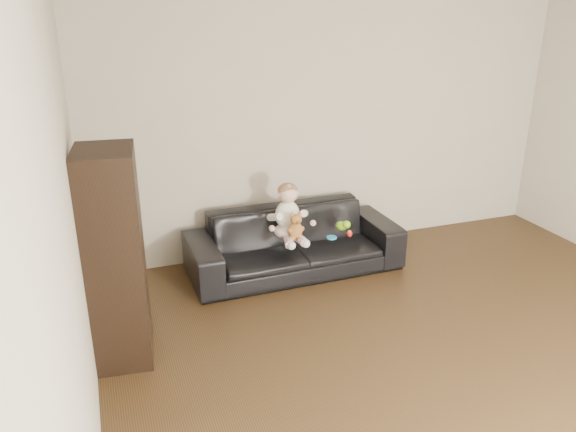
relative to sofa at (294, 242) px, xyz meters
name	(u,v)px	position (x,y,z in m)	size (l,w,h in m)	color
floor	(495,397)	(0.61, -2.25, -0.30)	(5.50, 5.50, 0.00)	#3C2915
wall_back	(334,125)	(0.61, 0.50, 1.00)	(5.00, 5.00, 0.00)	#BBB19D
wall_left	(71,284)	(-1.89, -2.25, 1.00)	(5.50, 5.50, 0.00)	#BBB19D
sofa	(294,242)	(0.00, 0.00, 0.00)	(2.04, 0.80, 0.60)	black
cabinet	(115,258)	(-1.67, -0.90, 0.49)	(0.39, 0.54, 1.57)	black
shelf_item	(112,211)	(-1.65, -0.90, 0.84)	(0.18, 0.25, 0.28)	silver
baby	(289,215)	(-0.10, -0.11, 0.33)	(0.37, 0.46, 0.53)	silver
teddy_bear	(296,226)	(-0.09, -0.28, 0.28)	(0.14, 0.14, 0.24)	#A3672E
toy_green	(341,226)	(0.45, -0.09, 0.14)	(0.11, 0.13, 0.09)	#82CF18
toy_rattle	(349,234)	(0.46, -0.27, 0.12)	(0.06, 0.06, 0.06)	red
toy_blue_disc	(332,238)	(0.28, -0.25, 0.10)	(0.10, 0.10, 0.01)	#1A93D7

